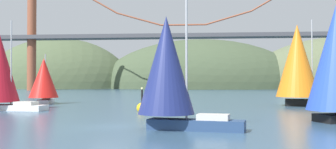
% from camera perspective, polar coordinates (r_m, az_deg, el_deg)
% --- Properties ---
extents(ground_plane, '(360.00, 360.00, 0.00)m').
position_cam_1_polar(ground_plane, '(26.49, -8.59, -7.52)').
color(ground_plane, '#385670').
extents(headland_center, '(84.06, 44.00, 40.04)m').
position_cam_1_polar(headland_center, '(160.59, 4.75, -2.02)').
color(headland_center, '#425138').
rests_on(headland_center, ground_plane).
extents(headland_left, '(63.35, 44.00, 42.20)m').
position_cam_1_polar(headland_left, '(171.88, -15.69, -1.92)').
color(headland_left, '#4C5B3D').
rests_on(headland_left, ground_plane).
extents(suspension_bridge, '(132.85, 6.00, 44.23)m').
position_cam_1_polar(suspension_bridge, '(121.80, 2.22, 6.68)').
color(suspension_bridge, brown).
rests_on(suspension_bridge, ground_plane).
extents(sailboat_red_spinnaker, '(4.60, 6.89, 6.68)m').
position_cam_1_polar(sailboat_red_spinnaker, '(54.25, -17.57, -0.69)').
color(sailboat_red_spinnaker, white).
rests_on(sailboat_red_spinnaker, ground_plane).
extents(sailboat_orange_sail, '(9.39, 5.80, 10.47)m').
position_cam_1_polar(sailboat_orange_sail, '(50.46, 18.44, 1.57)').
color(sailboat_orange_sail, black).
rests_on(sailboat_orange_sail, ground_plane).
extents(sailboat_navy_sail, '(7.06, 4.20, 8.30)m').
position_cam_1_polar(sailboat_navy_sail, '(24.75, 0.08, 0.77)').
color(sailboat_navy_sail, navy).
rests_on(sailboat_navy_sail, ground_plane).
extents(sailboat_crimson_sail, '(7.56, 4.60, 9.31)m').
position_cam_1_polar(sailboat_crimson_sail, '(44.55, -23.13, 0.60)').
color(sailboat_crimson_sail, white).
rests_on(sailboat_crimson_sail, ground_plane).
extents(channel_buoy, '(1.10, 1.10, 2.64)m').
position_cam_1_polar(channel_buoy, '(39.66, -3.80, -4.80)').
color(channel_buoy, gold).
rests_on(channel_buoy, ground_plane).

